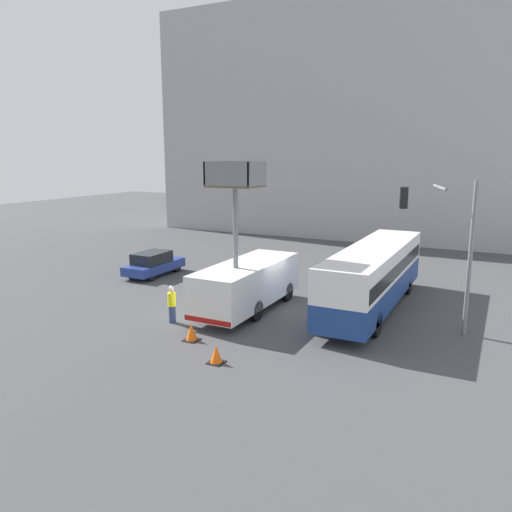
{
  "coord_description": "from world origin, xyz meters",
  "views": [
    {
      "loc": [
        10.33,
        -21.85,
        7.65
      ],
      "look_at": [
        -0.8,
        0.13,
        2.61
      ],
      "focal_mm": 35.0,
      "sensor_mm": 36.0,
      "label": 1
    }
  ],
  "objects_px": {
    "road_worker_near_truck": "(172,304)",
    "traffic_cone_mid_road": "(216,355)",
    "road_worker_directing": "(339,297)",
    "parked_car_curbside": "(153,264)",
    "traffic_cone_near_truck": "(192,333)",
    "utility_truck": "(247,281)",
    "city_bus": "(374,273)",
    "traffic_light_pole": "(448,233)"
  },
  "relations": [
    {
      "from": "traffic_cone_mid_road",
      "to": "city_bus",
      "type": "bearing_deg",
      "value": 68.67
    },
    {
      "from": "city_bus",
      "to": "parked_car_curbside",
      "type": "bearing_deg",
      "value": 69.82
    },
    {
      "from": "utility_truck",
      "to": "traffic_light_pole",
      "type": "relative_size",
      "value": 1.11
    },
    {
      "from": "traffic_cone_near_truck",
      "to": "city_bus",
      "type": "bearing_deg",
      "value": 53.34
    },
    {
      "from": "utility_truck",
      "to": "city_bus",
      "type": "bearing_deg",
      "value": 29.54
    },
    {
      "from": "road_worker_near_truck",
      "to": "traffic_cone_near_truck",
      "type": "bearing_deg",
      "value": 27.78
    },
    {
      "from": "utility_truck",
      "to": "parked_car_curbside",
      "type": "height_order",
      "value": "utility_truck"
    },
    {
      "from": "traffic_cone_near_truck",
      "to": "parked_car_curbside",
      "type": "height_order",
      "value": "parked_car_curbside"
    },
    {
      "from": "utility_truck",
      "to": "city_bus",
      "type": "distance_m",
      "value": 6.33
    },
    {
      "from": "traffic_cone_mid_road",
      "to": "traffic_light_pole",
      "type": "bearing_deg",
      "value": 45.23
    },
    {
      "from": "traffic_light_pole",
      "to": "utility_truck",
      "type": "bearing_deg",
      "value": -173.23
    },
    {
      "from": "road_worker_directing",
      "to": "parked_car_curbside",
      "type": "distance_m",
      "value": 13.33
    },
    {
      "from": "utility_truck",
      "to": "traffic_light_pole",
      "type": "xyz_separation_m",
      "value": [
        8.98,
        1.07,
        2.83
      ]
    },
    {
      "from": "traffic_light_pole",
      "to": "road_worker_near_truck",
      "type": "bearing_deg",
      "value": -159.78
    },
    {
      "from": "road_worker_near_truck",
      "to": "traffic_cone_near_truck",
      "type": "height_order",
      "value": "road_worker_near_truck"
    },
    {
      "from": "traffic_light_pole",
      "to": "road_worker_directing",
      "type": "relative_size",
      "value": 3.63
    },
    {
      "from": "city_bus",
      "to": "road_worker_directing",
      "type": "xyz_separation_m",
      "value": [
        -1.25,
        -1.71,
        -0.98
      ]
    },
    {
      "from": "traffic_cone_near_truck",
      "to": "traffic_cone_mid_road",
      "type": "height_order",
      "value": "traffic_cone_near_truck"
    },
    {
      "from": "city_bus",
      "to": "parked_car_curbside",
      "type": "xyz_separation_m",
      "value": [
        -14.34,
        0.8,
        -1.12
      ]
    },
    {
      "from": "city_bus",
      "to": "road_worker_near_truck",
      "type": "distance_m",
      "value": 9.98
    },
    {
      "from": "city_bus",
      "to": "road_worker_directing",
      "type": "relative_size",
      "value": 6.57
    },
    {
      "from": "traffic_light_pole",
      "to": "traffic_cone_near_truck",
      "type": "distance_m",
      "value": 11.5
    },
    {
      "from": "traffic_light_pole",
      "to": "traffic_cone_near_truck",
      "type": "xyz_separation_m",
      "value": [
        -9.18,
        -5.61,
        -4.06
      ]
    },
    {
      "from": "road_worker_near_truck",
      "to": "road_worker_directing",
      "type": "distance_m",
      "value": 7.91
    },
    {
      "from": "traffic_cone_mid_road",
      "to": "parked_car_curbside",
      "type": "xyz_separation_m",
      "value": [
        -10.76,
        9.97,
        0.45
      ]
    },
    {
      "from": "road_worker_near_truck",
      "to": "traffic_cone_mid_road",
      "type": "height_order",
      "value": "road_worker_near_truck"
    },
    {
      "from": "parked_car_curbside",
      "to": "road_worker_near_truck",
      "type": "bearing_deg",
      "value": -46.7
    },
    {
      "from": "city_bus",
      "to": "traffic_light_pole",
      "type": "height_order",
      "value": "traffic_light_pole"
    },
    {
      "from": "road_worker_directing",
      "to": "traffic_cone_near_truck",
      "type": "distance_m",
      "value": 7.46
    },
    {
      "from": "road_worker_near_truck",
      "to": "parked_car_curbside",
      "type": "relative_size",
      "value": 0.4
    },
    {
      "from": "city_bus",
      "to": "traffic_light_pole",
      "type": "relative_size",
      "value": 1.81
    },
    {
      "from": "utility_truck",
      "to": "traffic_cone_near_truck",
      "type": "bearing_deg",
      "value": -92.55
    },
    {
      "from": "traffic_cone_mid_road",
      "to": "road_worker_directing",
      "type": "bearing_deg",
      "value": 72.62
    },
    {
      "from": "road_worker_directing",
      "to": "traffic_cone_near_truck",
      "type": "bearing_deg",
      "value": 86.15
    },
    {
      "from": "city_bus",
      "to": "traffic_cone_near_truck",
      "type": "xyz_separation_m",
      "value": [
        -5.7,
        -7.66,
        -1.56
      ]
    },
    {
      "from": "city_bus",
      "to": "traffic_cone_mid_road",
      "type": "bearing_deg",
      "value": 141.66
    },
    {
      "from": "city_bus",
      "to": "road_worker_near_truck",
      "type": "bearing_deg",
      "value": 111.59
    },
    {
      "from": "road_worker_near_truck",
      "to": "utility_truck",
      "type": "bearing_deg",
      "value": 117.05
    },
    {
      "from": "utility_truck",
      "to": "road_worker_near_truck",
      "type": "xyz_separation_m",
      "value": [
        -2.26,
        -3.07,
        -0.69
      ]
    },
    {
      "from": "utility_truck",
      "to": "traffic_cone_mid_road",
      "type": "xyz_separation_m",
      "value": [
        1.92,
        -6.05,
        -1.25
      ]
    },
    {
      "from": "traffic_cone_near_truck",
      "to": "parked_car_curbside",
      "type": "relative_size",
      "value": 0.16
    },
    {
      "from": "road_worker_near_truck",
      "to": "road_worker_directing",
      "type": "relative_size",
      "value": 0.97
    }
  ]
}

